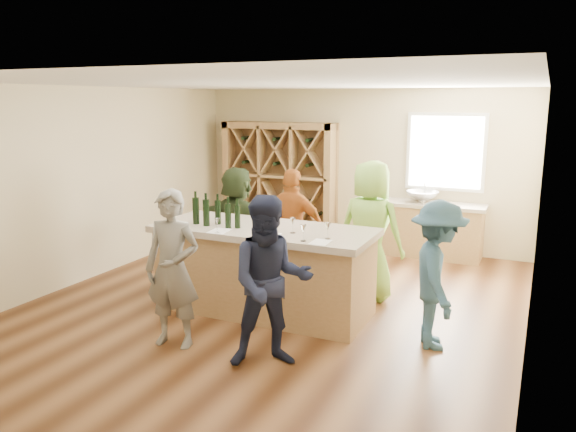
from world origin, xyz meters
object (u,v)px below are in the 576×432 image
at_px(wine_bottle_b, 206,213).
at_px(person_far_left, 238,222).
at_px(person_server, 437,275).
at_px(sink, 422,197).
at_px(wine_bottle_d, 228,216).
at_px(person_far_mid, 293,228).
at_px(wine_bottle_a, 196,211).
at_px(person_near_left, 173,269).
at_px(wine_bottle_c, 218,212).
at_px(wine_rack, 279,181).
at_px(wine_bottle_e, 237,217).
at_px(person_near_right, 271,282).
at_px(tasting_counter_base, 264,272).
at_px(person_far_right, 370,230).

xyz_separation_m(wine_bottle_b, person_far_left, (-0.32, 1.31, -0.41)).
bearing_deg(person_server, sink, -4.33).
bearing_deg(wine_bottle_d, person_far_mid, 77.09).
relative_size(wine_bottle_a, person_near_left, 0.20).
xyz_separation_m(wine_bottle_c, person_far_left, (-0.40, 1.17, -0.40)).
relative_size(wine_rack, wine_bottle_b, 6.68).
relative_size(wine_bottle_e, person_near_left, 0.17).
height_order(wine_bottle_b, wine_bottle_d, wine_bottle_b).
height_order(wine_bottle_c, wine_bottle_d, wine_bottle_d).
distance_m(wine_bottle_d, person_far_left, 1.51).
bearing_deg(person_near_right, person_far_left, 94.73).
distance_m(wine_bottle_b, wine_bottle_c, 0.16).
bearing_deg(wine_bottle_a, wine_rack, 99.48).
height_order(tasting_counter_base, person_far_mid, person_far_mid).
height_order(wine_rack, person_near_right, wine_rack).
relative_size(tasting_counter_base, person_far_right, 1.41).
height_order(sink, person_near_left, person_near_left).
xyz_separation_m(wine_bottle_a, wine_bottle_b, (0.18, -0.04, -0.00)).
bearing_deg(person_far_mid, person_far_right, 176.90).
distance_m(person_far_mid, person_far_right, 1.13).
height_order(wine_rack, wine_bottle_a, wine_rack).
distance_m(wine_bottle_d, person_server, 2.54).
bearing_deg(wine_bottle_e, person_server, 0.69).
distance_m(tasting_counter_base, wine_bottle_d, 0.85).
relative_size(wine_bottle_c, person_far_mid, 0.18).
xyz_separation_m(person_far_mid, person_far_left, (-0.92, 0.05, -0.01)).
height_order(sink, wine_bottle_b, wine_bottle_b).
distance_m(wine_rack, person_near_left, 4.90).
bearing_deg(sink, person_far_left, -133.58).
xyz_separation_m(sink, person_far_mid, (-1.31, -2.39, -0.17)).
relative_size(sink, wine_bottle_e, 1.91).
xyz_separation_m(wine_rack, wine_bottle_a, (0.62, -3.69, 0.15)).
xyz_separation_m(person_far_mid, person_far_right, (1.12, -0.01, 0.08)).
height_order(wine_bottle_b, wine_bottle_e, wine_bottle_b).
height_order(wine_bottle_d, person_far_left, person_far_left).
distance_m(wine_rack, wine_bottle_d, 3.88).
bearing_deg(person_server, tasting_counter_base, 67.54).
height_order(wine_bottle_c, person_server, person_server).
bearing_deg(wine_rack, wine_bottle_b, -77.99).
distance_m(wine_rack, wine_bottle_a, 3.74).
height_order(sink, wine_bottle_a, wine_bottle_a).
bearing_deg(wine_bottle_e, person_far_mid, 81.27).
relative_size(wine_bottle_e, person_server, 0.18).
xyz_separation_m(sink, wine_bottle_d, (-1.60, -3.65, 0.22)).
xyz_separation_m(wine_bottle_a, person_server, (2.98, 0.04, -0.45)).
height_order(wine_bottle_c, person_far_mid, person_far_mid).
xyz_separation_m(wine_rack, person_near_right, (2.19, -4.76, -0.24)).
distance_m(wine_bottle_e, person_far_left, 1.51).
height_order(person_server, person_far_mid, person_far_mid).
height_order(person_far_mid, person_far_left, person_far_mid).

